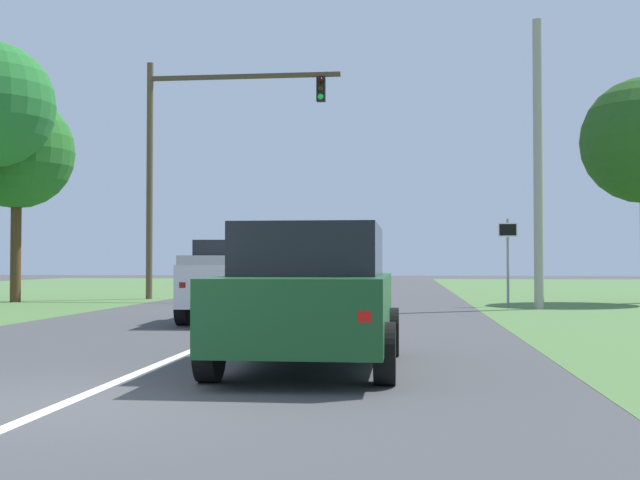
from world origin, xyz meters
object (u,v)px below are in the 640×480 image
Objects in this scene: traffic_light at (194,144)px; extra_tree_2 at (17,152)px; pickup_truck_lead at (240,279)px; utility_pole_right at (538,164)px; red_suv_near at (312,292)px; keep_moving_sign at (508,251)px.

traffic_light reaches higher than extra_tree_2.
extra_tree_2 is at bearing -153.73° from traffic_light.
utility_pole_right reaches higher than pickup_truck_lead.
red_suv_near is 20.18m from traffic_light.
utility_pole_right is at bearing 69.14° from red_suv_near.
pickup_truck_lead is 12.93m from extra_tree_2.
pickup_truck_lead is (-2.67, 8.02, -0.00)m from red_suv_near.
traffic_light is at bearing 110.68° from pickup_truck_lead.
red_suv_near is at bearing -70.31° from traffic_light.
extra_tree_2 reaches higher than pickup_truck_lead.
extra_tree_2 is (-16.60, 0.88, 3.44)m from keep_moving_sign.
keep_moving_sign is 16.97m from extra_tree_2.
extra_tree_2 is (-12.18, 15.71, 4.20)m from red_suv_near.
extra_tree_2 is (-9.51, 7.69, 4.20)m from pickup_truck_lead.
traffic_light is 1.24× the size of extra_tree_2.
extra_tree_2 is (-17.33, 2.18, 0.88)m from utility_pole_right.
utility_pole_right reaches higher than keep_moving_sign.
traffic_light is 12.29m from keep_moving_sign.
extra_tree_2 is (-5.57, -2.75, -0.59)m from traffic_light.
keep_moving_sign is (11.03, -3.63, -4.03)m from traffic_light.
utility_pole_right is at bearing -7.19° from extra_tree_2.
extra_tree_2 is at bearing 172.81° from utility_pole_right.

